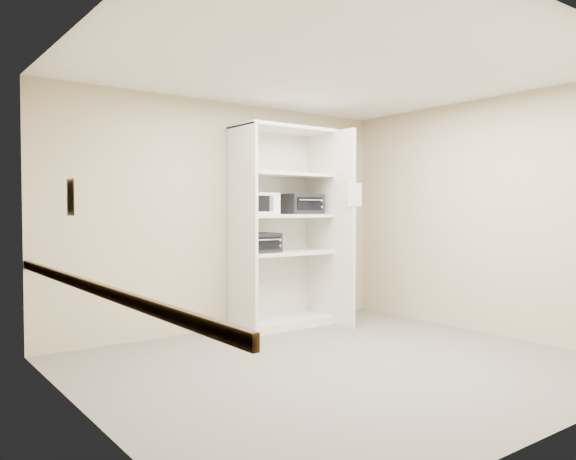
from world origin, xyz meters
TOP-DOWN VIEW (x-y plane):
  - floor at (0.00, 0.00)m, footprint 4.50×4.00m
  - ceiling at (0.00, 0.00)m, footprint 4.50×4.00m
  - wall_back at (0.00, 2.00)m, footprint 4.50×0.02m
  - wall_front at (0.00, -2.00)m, footprint 4.50×0.02m
  - wall_left at (-2.25, 0.00)m, footprint 0.02×4.00m
  - wall_right at (2.25, 0.00)m, footprint 0.02×4.00m
  - shelving_unit at (0.67, 1.70)m, footprint 1.24×0.92m
  - microwave at (0.27, 1.73)m, footprint 0.44×0.34m
  - toaster_oven_upper at (0.92, 1.70)m, footprint 0.47×0.37m
  - toaster_oven_lower at (0.26, 1.67)m, footprint 0.43×0.33m
  - paper_sign at (1.22, 1.07)m, footprint 0.22×0.01m
  - chair_rail at (-2.23, 0.00)m, footprint 0.04×3.98m
  - wall_poster at (-2.24, 0.43)m, footprint 0.01×0.20m

SIDE VIEW (x-z plane):
  - floor at x=0.00m, z-range -0.01..0.01m
  - chair_rail at x=-2.23m, z-range 0.86..0.94m
  - toaster_oven_lower at x=0.26m, z-range 0.92..1.15m
  - shelving_unit at x=0.67m, z-range -0.08..2.34m
  - wall_back at x=0.00m, z-range 0.00..2.70m
  - wall_front at x=0.00m, z-range 0.00..2.70m
  - wall_left at x=-2.25m, z-range 0.00..2.70m
  - wall_right at x=2.25m, z-range 0.00..2.70m
  - toaster_oven_upper at x=0.92m, z-range 1.37..1.62m
  - microwave at x=0.27m, z-range 1.37..1.63m
  - wall_poster at x=-2.24m, z-range 1.38..1.65m
  - paper_sign at x=1.22m, z-range 1.47..1.74m
  - ceiling at x=0.00m, z-range 2.70..2.71m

